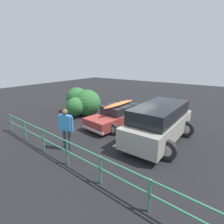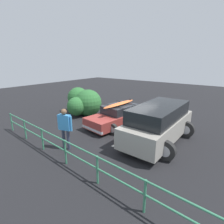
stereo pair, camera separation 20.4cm
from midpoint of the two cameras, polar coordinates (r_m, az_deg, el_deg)
The scene contains 7 objects.
ground_plane at distance 10.68m, azimuth 6.66°, elevation -4.47°, with size 44.00×44.00×0.02m, color black.
parking_stripe at distance 10.10m, azimuth 9.20°, elevation -5.78°, with size 5.00×0.12×0.00m, color silver.
sedan_car at distance 10.61m, azimuth 2.65°, elevation -1.11°, with size 2.55×4.33×1.50m.
suv_car at distance 8.61m, azimuth 15.65°, elevation -3.46°, with size 2.72×4.80×1.83m.
person_bystander at distance 7.77m, azimuth -14.39°, elevation -4.26°, with size 0.70×0.35×1.85m.
railing_fence at distance 6.85m, azimuth -14.22°, elevation -11.35°, with size 10.27×0.76×0.99m.
bush_near_left at distance 12.80m, azimuth -8.55°, elevation 3.18°, with size 2.89×2.53×1.96m.
Camera 2 is at (-5.03, 8.60, 3.82)m, focal length 28.00 mm.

